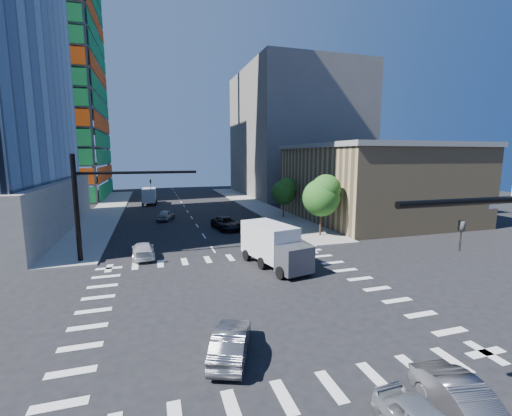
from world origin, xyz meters
name	(u,v)px	position (x,y,z in m)	size (l,w,h in m)	color
ground	(246,299)	(0.00, 0.00, 0.00)	(160.00, 160.00, 0.00)	black
road_markings	(246,299)	(0.00, 0.00, 0.01)	(20.00, 20.00, 0.01)	silver
sidewalk_ne	(254,204)	(12.50, 40.00, 0.07)	(5.00, 60.00, 0.15)	gray
sidewalk_nw	(107,211)	(-12.50, 40.00, 0.07)	(5.00, 60.00, 0.15)	gray
construction_building	(32,77)	(-27.41, 61.93, 24.61)	(25.16, 34.50, 70.60)	gray
commercial_building	(373,182)	(25.00, 22.00, 5.31)	(20.50, 22.50, 10.60)	#977F58
bg_building_ne	(295,134)	(27.00, 55.00, 14.00)	(24.00, 30.00, 28.00)	#635E59
signal_mast_nw	(95,198)	(-10.00, 11.50, 5.49)	(10.20, 0.40, 9.00)	black
tree_south	(323,195)	(12.63, 13.90, 4.69)	(4.16, 4.16, 6.82)	#382316
tree_north	(285,191)	(12.93, 25.90, 3.99)	(3.54, 3.52, 5.78)	#382316
car_nb_right	(466,406)	(4.34, -12.02, 0.71)	(1.49, 4.28, 1.41)	#545459
car_nb_far	(226,223)	(3.17, 20.71, 0.76)	(2.52, 5.47, 1.52)	black
car_sb_near	(143,250)	(-6.39, 11.35, 0.67)	(1.89, 4.64, 1.35)	white
car_sb_mid	(166,215)	(-3.66, 29.14, 0.73)	(1.72, 4.27, 1.46)	gray
car_sb_cross	(231,342)	(-2.31, -5.81, 0.70)	(1.47, 4.22, 1.39)	#535459
box_truck_near	(276,249)	(4.00, 5.33, 1.51)	(4.16, 6.94, 3.40)	black
box_truck_far	(150,197)	(-5.87, 46.68, 1.35)	(2.77, 5.93, 3.05)	black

